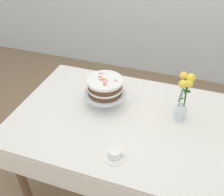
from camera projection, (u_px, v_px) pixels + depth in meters
ground_plane at (116, 180)px, 2.12m from camera, size 12.00×12.00×0.00m
dining_table at (116, 127)px, 1.71m from camera, size 1.40×1.00×0.74m
linen_napkin at (105, 104)px, 1.77m from camera, size 0.38×0.38×0.00m
cake_stand at (105, 95)px, 1.72m from camera, size 0.29×0.29×0.10m
layer_cake at (105, 86)px, 1.68m from camera, size 0.25×0.25×0.12m
flower_vase at (183, 99)px, 1.55m from camera, size 0.09×0.11×0.35m
teacup at (115, 154)px, 1.38m from camera, size 0.14×0.14×0.06m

